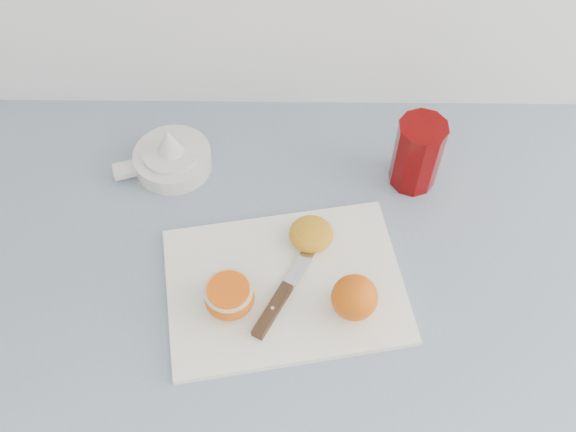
{
  "coord_description": "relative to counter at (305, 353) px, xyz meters",
  "views": [
    {
      "loc": [
        0.13,
        1.15,
        1.73
      ],
      "look_at": [
        0.13,
        1.69,
        0.96
      ],
      "focal_mm": 40.0,
      "sensor_mm": 36.0,
      "label": 1
    }
  ],
  "objects": [
    {
      "name": "citrus_juicer",
      "position": [
        -0.23,
        0.15,
        0.47
      ],
      "size": [
        0.16,
        0.13,
        0.09
      ],
      "color": "white",
      "rests_on": "counter"
    },
    {
      "name": "counter",
      "position": [
        0.0,
        0.0,
        0.0
      ],
      "size": [
        2.41,
        0.64,
        0.89
      ],
      "color": "beige",
      "rests_on": "ground"
    },
    {
      "name": "whole_orange",
      "position": [
        0.06,
        -0.13,
        0.49
      ],
      "size": [
        0.07,
        0.07,
        0.07
      ],
      "color": "#D37001",
      "rests_on": "cutting_board"
    },
    {
      "name": "red_tumbler",
      "position": [
        0.17,
        0.12,
        0.5
      ],
      "size": [
        0.08,
        0.08,
        0.13
      ],
      "color": "#670000",
      "rests_on": "counter"
    },
    {
      "name": "half_orange",
      "position": [
        -0.12,
        -0.12,
        0.48
      ],
      "size": [
        0.07,
        0.07,
        0.04
      ],
      "color": "#D37001",
      "rests_on": "cutting_board"
    },
    {
      "name": "cutting_board",
      "position": [
        -0.04,
        -0.09,
        0.45
      ],
      "size": [
        0.38,
        0.3,
        0.01
      ],
      "primitive_type": "cube",
      "rotation": [
        0.0,
        0.0,
        0.18
      ],
      "color": "white",
      "rests_on": "counter"
    },
    {
      "name": "squeezed_shell",
      "position": [
        -0.0,
        -0.01,
        0.47
      ],
      "size": [
        0.07,
        0.07,
        0.03
      ],
      "color": "orange",
      "rests_on": "cutting_board"
    },
    {
      "name": "paring_knife",
      "position": [
        -0.05,
        -0.12,
        0.46
      ],
      "size": [
        0.11,
        0.2,
        0.01
      ],
      "color": "#3F2614",
      "rests_on": "cutting_board"
    }
  ]
}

